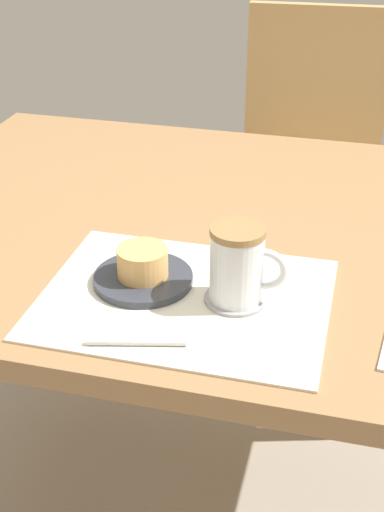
{
  "coord_description": "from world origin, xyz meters",
  "views": [
    {
      "loc": [
        0.24,
        -1.08,
        1.29
      ],
      "look_at": [
        0.02,
        -0.21,
        0.78
      ],
      "focal_mm": 50.0,
      "sensor_mm": 36.0,
      "label": 1
    }
  ],
  "objects_px": {
    "wooden_chair": "(308,172)",
    "dining_table": "(209,257)",
    "pastry": "(143,262)",
    "pastry_plate": "(143,279)",
    "coffee_mug": "(239,264)"
  },
  "relations": [
    {
      "from": "wooden_chair",
      "to": "dining_table",
      "type": "bearing_deg",
      "value": 79.34
    },
    {
      "from": "wooden_chair",
      "to": "pastry",
      "type": "bearing_deg",
      "value": 78.32
    },
    {
      "from": "dining_table",
      "to": "wooden_chair",
      "type": "height_order",
      "value": "wooden_chair"
    },
    {
      "from": "pastry_plate",
      "to": "wooden_chair",
      "type": "bearing_deg",
      "value": 81.42
    },
    {
      "from": "wooden_chair",
      "to": "pastry",
      "type": "relative_size",
      "value": 12.43
    },
    {
      "from": "pastry",
      "to": "coffee_mug",
      "type": "xyz_separation_m",
      "value": [
        0.14,
        -0.01,
        0.03
      ]
    },
    {
      "from": "wooden_chair",
      "to": "coffee_mug",
      "type": "height_order",
      "value": "wooden_chair"
    },
    {
      "from": "pastry_plate",
      "to": "pastry",
      "type": "distance_m",
      "value": 0.03
    },
    {
      "from": "dining_table",
      "to": "pastry",
      "type": "relative_size",
      "value": 15.69
    },
    {
      "from": "wooden_chair",
      "to": "pastry",
      "type": "distance_m",
      "value": 1.04
    },
    {
      "from": "dining_table",
      "to": "coffee_mug",
      "type": "height_order",
      "value": "coffee_mug"
    },
    {
      "from": "pastry_plate",
      "to": "coffee_mug",
      "type": "relative_size",
      "value": 1.33
    },
    {
      "from": "coffee_mug",
      "to": "pastry",
      "type": "bearing_deg",
      "value": 174.6
    },
    {
      "from": "dining_table",
      "to": "pastry_plate",
      "type": "relative_size",
      "value": 7.97
    },
    {
      "from": "dining_table",
      "to": "pastry",
      "type": "bearing_deg",
      "value": -102.0
    }
  ]
}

